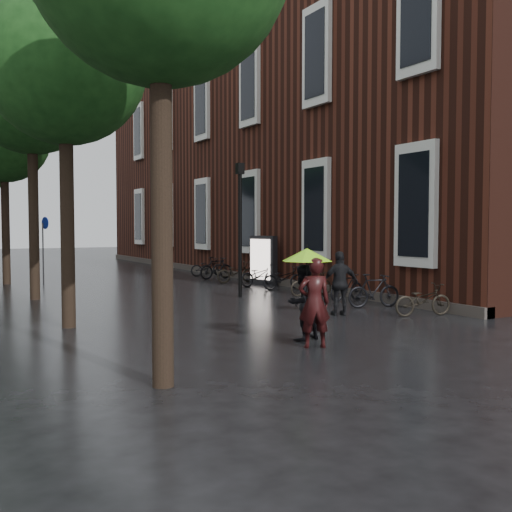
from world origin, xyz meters
TOP-DOWN VIEW (x-y plane):
  - ground at (0.00, 0.00)m, footprint 120.00×120.00m
  - brick_building at (10.47, 19.46)m, footprint 10.20×33.20m
  - street_trees at (-3.99, 15.91)m, footprint 4.33×34.03m
  - person_burgundy at (-0.40, 2.26)m, footprint 0.75×0.62m
  - person_black at (-0.18, 3.00)m, footprint 0.89×0.76m
  - lime_umbrella at (-0.35, 2.58)m, footprint 1.02×1.02m
  - pedestrian_walking at (2.65, 5.42)m, footprint 1.09×0.70m
  - parked_bicycles at (4.56, 11.64)m, footprint 2.09×15.18m
  - ad_lightbox at (4.99, 13.58)m, footprint 0.30×1.32m
  - lamp_post at (2.23, 10.35)m, footprint 0.23×0.23m
  - cycle_sign at (-2.63, 18.56)m, footprint 0.15×0.50m

SIDE VIEW (x-z plane):
  - ground at x=0.00m, z-range 0.00..0.00m
  - parked_bicycles at x=4.56m, z-range -0.05..0.95m
  - person_black at x=-0.18m, z-range 0.00..1.59m
  - pedestrian_walking at x=2.65m, z-range 0.00..1.72m
  - person_burgundy at x=-0.40m, z-range 0.00..1.77m
  - ad_lightbox at x=4.99m, z-range 0.00..2.00m
  - lime_umbrella at x=-0.35m, z-range 1.06..2.57m
  - cycle_sign at x=-2.63m, z-range 0.45..3.21m
  - lamp_post at x=2.23m, z-range 0.48..4.96m
  - brick_building at x=10.47m, z-range -0.01..11.99m
  - street_trees at x=-3.99m, z-range 1.88..10.79m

